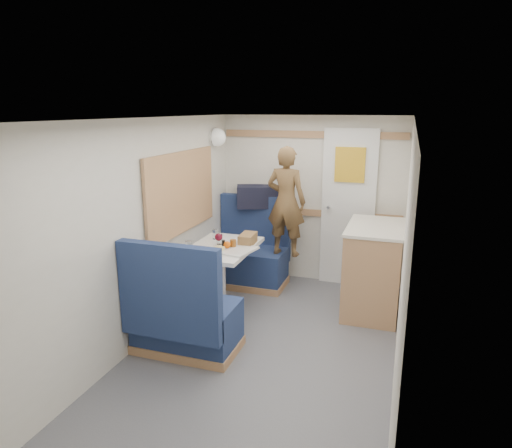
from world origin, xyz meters
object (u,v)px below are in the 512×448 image
(tumbler_left, at_px, (189,247))
(tumbler_mid, at_px, (216,234))
(person, at_px, (286,201))
(tray, at_px, (238,250))
(bench_near, at_px, (184,321))
(pepper_grinder, at_px, (223,244))
(beer_glass, at_px, (233,244))
(galley_counter, at_px, (373,268))
(cheese_block, at_px, (219,248))
(dinette_table, at_px, (222,261))
(dome_light, at_px, (217,137))
(duffel_bag, at_px, (260,196))
(tumbler_right, at_px, (220,239))
(bench_far, at_px, (250,259))
(bread_loaf, at_px, (248,239))
(orange_fruit, at_px, (227,245))
(wine_glass, at_px, (219,238))

(tumbler_left, distance_m, tumbler_mid, 0.51)
(person, height_order, tray, person)
(bench_near, height_order, tumbler_left, bench_near)
(tumbler_mid, height_order, pepper_grinder, tumbler_mid)
(tumbler_left, xyz_separation_m, beer_glass, (0.36, 0.25, -0.01))
(galley_counter, xyz_separation_m, cheese_block, (-1.42, -0.72, 0.29))
(dinette_table, xyz_separation_m, dome_light, (-0.39, 0.85, 1.18))
(galley_counter, relative_size, pepper_grinder, 10.57)
(tumbler_left, relative_size, pepper_grinder, 1.29)
(tray, xyz_separation_m, cheese_block, (-0.17, -0.07, 0.02))
(dome_light, bearing_deg, duffel_bag, 31.99)
(pepper_grinder, bearing_deg, tumbler_right, 125.47)
(tray, bearing_deg, bench_far, 102.61)
(person, bearing_deg, galley_counter, 174.41)
(beer_glass, bearing_deg, duffel_bag, 94.77)
(tray, bearing_deg, beer_glass, 137.77)
(duffel_bag, distance_m, tumbler_right, 1.09)
(pepper_grinder, height_order, bread_loaf, bread_loaf)
(orange_fruit, bearing_deg, duffel_bag, 92.75)
(tray, xyz_separation_m, pepper_grinder, (-0.17, 0.03, 0.03))
(cheese_block, distance_m, tumbler_right, 0.26)
(duffel_bag, xyz_separation_m, bread_loaf, (0.18, -0.96, -0.26))
(dinette_table, bearing_deg, duffel_bag, 87.84)
(tumbler_mid, relative_size, bread_loaf, 0.41)
(bench_near, xyz_separation_m, pepper_grinder, (0.05, 0.80, 0.46))
(orange_fruit, bearing_deg, bench_near, -97.45)
(tumbler_mid, relative_size, tumbler_right, 1.04)
(bench_far, xyz_separation_m, cheese_block, (0.05, -1.04, 0.45))
(cheese_block, bearing_deg, tumbler_mid, 117.87)
(galley_counter, relative_size, wine_glass, 5.48)
(duffel_bag, bearing_deg, dinette_table, -111.91)
(bench_far, distance_m, tray, 1.08)
(wine_glass, height_order, bread_loaf, wine_glass)
(bench_far, height_order, tumbler_right, bench_far)
(orange_fruit, bearing_deg, tumbler_right, 132.31)
(tumbler_left, bearing_deg, cheese_block, 21.54)
(orange_fruit, bearing_deg, beer_glass, 59.30)
(wine_glass, xyz_separation_m, tumbler_right, (-0.07, 0.19, -0.07))
(tumbler_left, bearing_deg, tumbler_mid, 83.06)
(person, relative_size, tumbler_right, 12.26)
(tray, relative_size, tumbler_mid, 3.48)
(person, bearing_deg, tray, 79.97)
(tray, relative_size, tumbler_left, 3.26)
(galley_counter, relative_size, duffel_bag, 1.68)
(person, bearing_deg, beer_glass, 73.64)
(bench_far, bearing_deg, cheese_block, -87.38)
(galley_counter, bearing_deg, wine_glass, -155.20)
(tumbler_mid, distance_m, pepper_grinder, 0.36)
(orange_fruit, bearing_deg, tray, -3.45)
(cheese_block, height_order, beer_glass, beer_glass)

